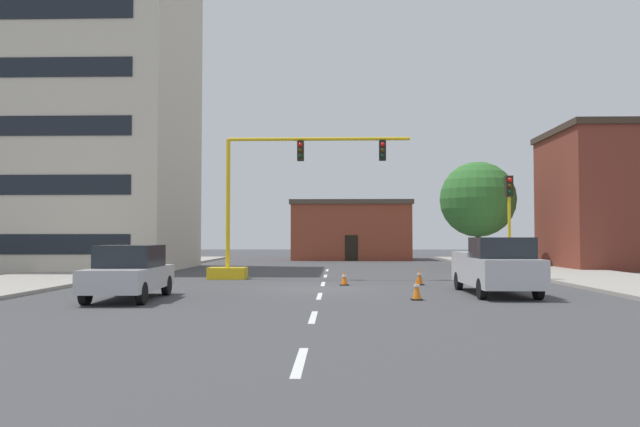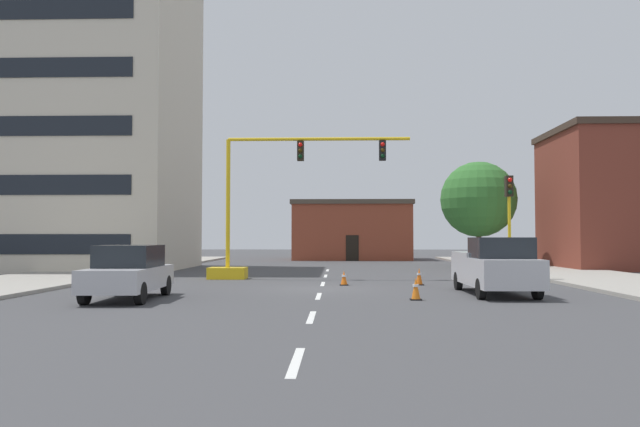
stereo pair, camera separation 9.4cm
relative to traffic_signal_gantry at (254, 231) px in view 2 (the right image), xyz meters
name	(u,v)px [view 2 (the right image)]	position (x,y,z in m)	size (l,w,h in m)	color
ground_plane	(321,289)	(3.40, -5.65, -2.28)	(160.00, 160.00, 0.00)	#424244
sidewalk_left	(77,274)	(-9.63, 2.35, -2.21)	(6.00, 56.00, 0.14)	#9E998E
sidewalk_right	(580,275)	(16.42, 2.35, -2.21)	(6.00, 56.00, 0.14)	#9E998E
lane_stripe_seg_0	(296,362)	(3.40, -19.65, -2.28)	(0.16, 2.40, 0.01)	silver
lane_stripe_seg_1	(311,317)	(3.40, -14.15, -2.28)	(0.16, 2.40, 0.01)	silver
lane_stripe_seg_2	(319,296)	(3.40, -8.65, -2.28)	(0.16, 2.40, 0.01)	silver
lane_stripe_seg_3	(323,284)	(3.40, -3.15, -2.28)	(0.16, 2.40, 0.01)	silver
lane_stripe_seg_4	(326,276)	(3.40, 2.35, -2.28)	(0.16, 2.40, 0.01)	silver
lane_stripe_seg_5	(328,270)	(3.40, 7.85, -2.28)	(0.16, 2.40, 0.01)	silver
building_tall_left	(60,114)	(-13.73, 8.98, 7.62)	(16.30, 11.30, 19.79)	beige
building_brick_center	(351,230)	(5.24, 26.97, 0.38)	(10.74, 7.90, 5.30)	brown
building_row_right	(635,198)	(23.01, 10.29, 2.22)	(10.37, 8.39, 8.98)	brown
traffic_signal_gantry	(254,231)	(0.00, 0.00, 0.00)	(9.68, 1.20, 6.83)	yellow
traffic_light_pole_right	(509,204)	(11.84, -1.38, 1.25)	(0.32, 0.47, 4.80)	yellow
tree_right_far	(478,199)	(13.61, 12.60, 2.31)	(5.14, 5.14, 7.17)	brown
pickup_truck_silver	(495,266)	(9.53, -7.83, -1.31)	(2.04, 5.41, 1.99)	#BCBCC1
sedan_silver_near_left	(129,272)	(-2.65, -9.97, -1.39)	(2.01, 4.56, 1.74)	#B7B7BC
traffic_cone_roadside_a	(344,278)	(4.30, -3.85, -1.98)	(0.36, 0.36, 0.61)	black
traffic_cone_roadside_b	(419,277)	(7.44, -3.65, -1.93)	(0.36, 0.36, 0.72)	black
traffic_cone_roadside_c	(416,289)	(6.53, -9.86, -1.93)	(0.36, 0.36, 0.72)	black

